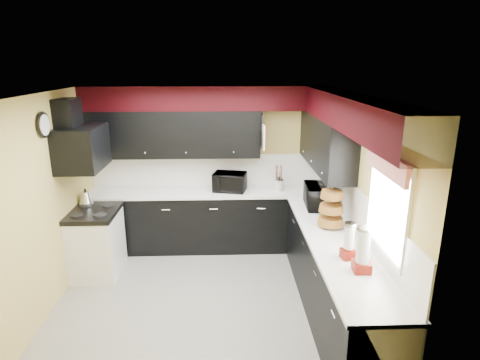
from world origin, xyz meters
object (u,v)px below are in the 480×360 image
(microwave, at_px, (319,196))
(knife_block, at_px, (279,184))
(kettle, at_px, (86,198))
(toaster_oven, at_px, (230,182))
(utensil_crock, at_px, (278,185))

(microwave, height_order, knife_block, microwave)
(kettle, bearing_deg, knife_block, 9.79)
(toaster_oven, height_order, microwave, microwave)
(utensil_crock, bearing_deg, knife_block, 65.18)
(microwave, bearing_deg, knife_block, 33.59)
(utensil_crock, relative_size, kettle, 0.83)
(knife_block, height_order, kettle, knife_block)
(toaster_oven, relative_size, knife_block, 2.56)
(knife_block, bearing_deg, microwave, -68.12)
(utensil_crock, height_order, kettle, utensil_crock)
(kettle, bearing_deg, toaster_oven, 12.62)
(utensil_crock, bearing_deg, toaster_oven, 179.67)
(microwave, height_order, kettle, microwave)
(toaster_oven, xyz_separation_m, microwave, (1.21, -0.75, 0.01))
(toaster_oven, height_order, knife_block, toaster_oven)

